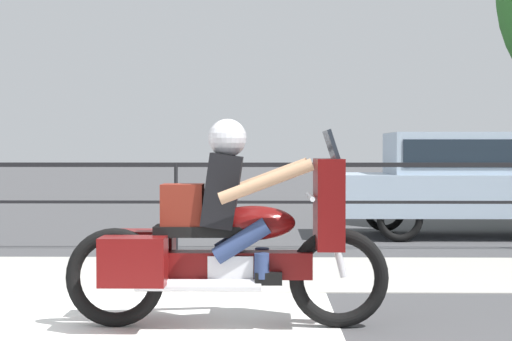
# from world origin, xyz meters

# --- Properties ---
(sidewalk_band) EXTENTS (44.00, 2.40, 0.01)m
(sidewalk_band) POSITION_xyz_m (0.00, 3.40, 0.01)
(sidewalk_band) COLOR #A8A59E
(sidewalk_band) RESTS_ON ground
(fence_railing) EXTENTS (36.00, 0.05, 1.18)m
(fence_railing) POSITION_xyz_m (0.00, 5.35, 0.93)
(fence_railing) COLOR black
(fence_railing) RESTS_ON ground
(motorcycle) EXTENTS (2.45, 0.76, 1.58)m
(motorcycle) POSITION_xyz_m (0.93, 0.78, 0.70)
(motorcycle) COLOR black
(motorcycle) RESTS_ON ground
(parked_car) EXTENTS (4.33, 1.60, 1.61)m
(parked_car) POSITION_xyz_m (4.40, 7.07, 0.92)
(parked_car) COLOR #9EB2C6
(parked_car) RESTS_ON ground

